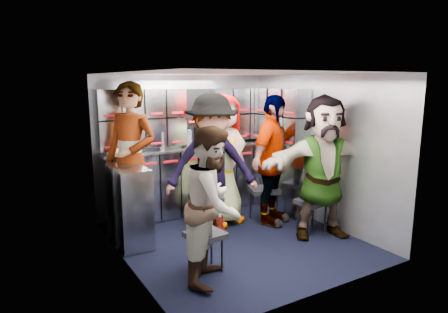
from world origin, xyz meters
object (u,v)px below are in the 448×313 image
attendant_arc_b (212,166)px  attendant_arc_c (222,160)px  jump_seat_center (216,195)px  attendant_arc_e (323,167)px  jump_seat_mid_right (264,192)px  attendant_arc_d (272,160)px  attendant_standing (131,160)px  jump_seat_mid_left (206,200)px  jump_seat_near_right (312,203)px  jump_seat_near_left (205,237)px  attendant_arc_a (213,204)px

attendant_arc_b → attendant_arc_c: bearing=62.8°
jump_seat_center → attendant_arc_b: 0.82m
jump_seat_center → attendant_arc_e: 1.64m
jump_seat_mid_right → attendant_arc_d: 0.53m
attendant_arc_d → attendant_arc_b: bearing=146.8°
attendant_standing → attendant_arc_b: attendant_standing is taller
jump_seat_center → attendant_arc_c: size_ratio=0.23×
jump_seat_mid_right → attendant_arc_d: size_ratio=0.28×
jump_seat_mid_left → jump_seat_near_right: size_ratio=1.08×
attendant_standing → attendant_arc_e: bearing=21.9°
attendant_arc_c → attendant_arc_e: attendant_arc_e is taller
jump_seat_near_left → jump_seat_mid_right: jump_seat_mid_right is taller
jump_seat_center → attendant_arc_e: size_ratio=0.23×
attendant_arc_c → attendant_arc_d: 0.70m
attendant_arc_a → jump_seat_near_left: bearing=43.3°
jump_seat_near_left → attendant_arc_b: 1.19m
jump_seat_near_left → jump_seat_mid_left: 1.22m
attendant_arc_a → attendant_arc_b: size_ratio=0.86×
jump_seat_mid_right → jump_seat_near_right: 0.77m
attendant_arc_d → attendant_standing: bearing=133.1°
jump_seat_mid_right → attendant_arc_a: 1.95m
jump_seat_center → attendant_arc_d: (0.59, -0.56, 0.55)m
attendant_arc_d → attendant_arc_e: 0.77m
jump_seat_mid_right → attendant_arc_e: attendant_arc_e is taller
jump_seat_mid_left → jump_seat_center: (0.34, 0.31, -0.06)m
jump_seat_mid_left → jump_seat_near_right: (1.20, -0.79, -0.03)m
attendant_arc_b → attendant_standing: bearing=169.9°
attendant_arc_c → jump_seat_mid_right: bearing=-32.7°
attendant_arc_a → attendant_arc_c: bearing=9.9°
jump_seat_near_left → attendant_arc_e: attendant_arc_e is taller
jump_seat_near_left → attendant_standing: size_ratio=0.22×
jump_seat_center → attendant_arc_b: size_ratio=0.23×
attendant_arc_b → attendant_arc_d: size_ratio=1.01×
attendant_standing → jump_seat_center: bearing=52.6°
jump_seat_mid_left → attendant_arc_e: 1.62m
jump_seat_near_right → attendant_standing: bearing=151.8°
attendant_arc_e → jump_seat_mid_right: bearing=128.8°
attendant_arc_b → attendant_arc_e: size_ratio=1.00×
jump_seat_near_left → jump_seat_center: jump_seat_near_left is taller
jump_seat_center → jump_seat_mid_left: bearing=-137.0°
jump_seat_mid_left → attendant_arc_a: 1.43m
jump_seat_near_left → attendant_arc_c: (0.91, 1.20, 0.54)m
jump_seat_near_left → attendant_arc_c: bearing=52.8°
jump_seat_mid_left → attendant_standing: (-0.90, 0.34, 0.58)m
attendant_arc_a → attendant_arc_b: 1.22m
jump_seat_mid_right → attendant_arc_d: bearing=-90.0°
jump_seat_mid_left → attendant_arc_e: bearing=-39.0°
jump_seat_near_right → attendant_arc_c: 1.37m
jump_seat_center → attendant_arc_e: bearing=-56.1°
attendant_arc_e → jump_seat_center: bearing=145.9°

